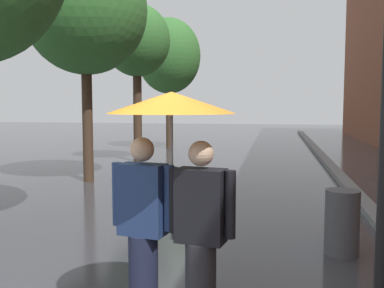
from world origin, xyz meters
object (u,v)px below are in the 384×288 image
Objects in this scene: street_tree_1 at (85,11)px; street_tree_2 at (137,42)px; street_tree_3 at (169,56)px; litter_bin at (342,222)px; couple_under_umbrella at (171,176)px.

street_tree_1 is 1.11× the size of street_tree_2.
litter_bin is (5.44, -12.96, -3.58)m from street_tree_3.
street_tree_1 is 6.87× the size of litter_bin.
litter_bin is (5.50, -4.52, -3.81)m from street_tree_1.
street_tree_1 is at bearing 140.61° from litter_bin.
street_tree_2 is (0.06, 3.92, -0.23)m from street_tree_1.
couple_under_umbrella is 3.02m from litter_bin.
litter_bin is at bearing -57.19° from street_tree_2.
street_tree_2 is 0.93× the size of street_tree_3.
couple_under_umbrella is 2.42× the size of litter_bin.
litter_bin is at bearing -39.39° from street_tree_1.
street_tree_3 is 2.75× the size of couple_under_umbrella.
street_tree_2 is 4.53m from street_tree_3.
street_tree_3 is at bearing 103.68° from couple_under_umbrella.
street_tree_1 is 1.03× the size of street_tree_3.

